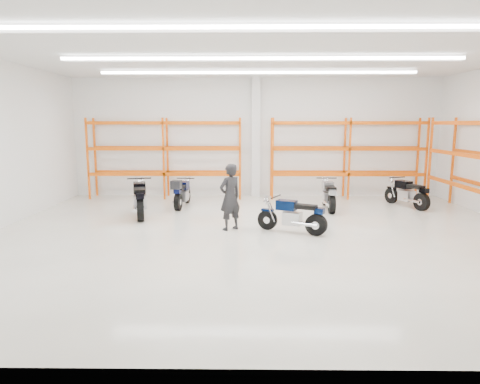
{
  "coord_description": "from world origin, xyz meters",
  "views": [
    {
      "loc": [
        -0.41,
        -10.55,
        2.82
      ],
      "look_at": [
        -0.54,
        0.5,
        1.02
      ],
      "focal_mm": 32.0,
      "sensor_mm": 36.0,
      "label": 1
    }
  ],
  "objects_px": {
    "standing_man": "(230,197)",
    "structural_column": "(256,138)",
    "motorcycle_main": "(295,216)",
    "motorcycle_back_a": "(140,200)",
    "motorcycle_back_d": "(408,194)",
    "motorcycle_back_c": "(329,196)",
    "motorcycle_back_b": "(181,193)"
  },
  "relations": [
    {
      "from": "standing_man",
      "to": "structural_column",
      "type": "xyz_separation_m",
      "value": [
        0.8,
        5.29,
        1.37
      ]
    },
    {
      "from": "motorcycle_main",
      "to": "motorcycle_back_a",
      "type": "distance_m",
      "value": 4.87
    },
    {
      "from": "motorcycle_main",
      "to": "motorcycle_back_d",
      "type": "xyz_separation_m",
      "value": [
        4.19,
        3.43,
        0.02
      ]
    },
    {
      "from": "motorcycle_back_a",
      "to": "structural_column",
      "type": "xyz_separation_m",
      "value": [
        3.6,
        3.66,
        1.73
      ]
    },
    {
      "from": "motorcycle_back_c",
      "to": "standing_man",
      "type": "xyz_separation_m",
      "value": [
        -3.12,
        -2.69,
        0.42
      ]
    },
    {
      "from": "motorcycle_back_c",
      "to": "motorcycle_back_d",
      "type": "xyz_separation_m",
      "value": [
        2.74,
        0.43,
        -0.01
      ]
    },
    {
      "from": "motorcycle_back_a",
      "to": "motorcycle_back_d",
      "type": "distance_m",
      "value": 8.79
    },
    {
      "from": "motorcycle_main",
      "to": "motorcycle_back_d",
      "type": "relative_size",
      "value": 0.93
    },
    {
      "from": "motorcycle_back_a",
      "to": "standing_man",
      "type": "height_order",
      "value": "standing_man"
    },
    {
      "from": "motorcycle_back_a",
      "to": "standing_man",
      "type": "bearing_deg",
      "value": -30.29
    },
    {
      "from": "motorcycle_back_d",
      "to": "structural_column",
      "type": "bearing_deg",
      "value": 156.75
    },
    {
      "from": "motorcycle_main",
      "to": "motorcycle_back_b",
      "type": "xyz_separation_m",
      "value": [
        -3.4,
        3.31,
        0.05
      ]
    },
    {
      "from": "structural_column",
      "to": "motorcycle_back_d",
      "type": "bearing_deg",
      "value": -23.25
    },
    {
      "from": "motorcycle_back_b",
      "to": "motorcycle_back_d",
      "type": "bearing_deg",
      "value": 0.89
    },
    {
      "from": "motorcycle_back_c",
      "to": "standing_man",
      "type": "bearing_deg",
      "value": -139.28
    },
    {
      "from": "motorcycle_back_a",
      "to": "structural_column",
      "type": "distance_m",
      "value": 5.42
    },
    {
      "from": "motorcycle_back_d",
      "to": "structural_column",
      "type": "distance_m",
      "value": 5.8
    },
    {
      "from": "standing_man",
      "to": "motorcycle_back_d",
      "type": "bearing_deg",
      "value": 169.89
    },
    {
      "from": "structural_column",
      "to": "motorcycle_main",
      "type": "bearing_deg",
      "value": -81.19
    },
    {
      "from": "motorcycle_back_b",
      "to": "motorcycle_back_c",
      "type": "relative_size",
      "value": 0.97
    },
    {
      "from": "motorcycle_back_d",
      "to": "motorcycle_back_a",
      "type": "bearing_deg",
      "value": -170.28
    },
    {
      "from": "motorcycle_main",
      "to": "motorcycle_back_a",
      "type": "relative_size",
      "value": 0.79
    },
    {
      "from": "motorcycle_back_a",
      "to": "motorcycle_back_b",
      "type": "xyz_separation_m",
      "value": [
        1.06,
        1.36,
        -0.03
      ]
    },
    {
      "from": "motorcycle_back_a",
      "to": "motorcycle_back_b",
      "type": "bearing_deg",
      "value": 52.09
    },
    {
      "from": "motorcycle_back_c",
      "to": "standing_man",
      "type": "distance_m",
      "value": 4.14
    },
    {
      "from": "motorcycle_main",
      "to": "motorcycle_back_c",
      "type": "relative_size",
      "value": 0.86
    },
    {
      "from": "motorcycle_main",
      "to": "motorcycle_back_d",
      "type": "distance_m",
      "value": 5.42
    },
    {
      "from": "motorcycle_back_a",
      "to": "motorcycle_back_c",
      "type": "relative_size",
      "value": 1.09
    },
    {
      "from": "standing_man",
      "to": "structural_column",
      "type": "distance_m",
      "value": 5.52
    },
    {
      "from": "motorcycle_main",
      "to": "motorcycle_back_a",
      "type": "bearing_deg",
      "value": 156.46
    },
    {
      "from": "motorcycle_back_d",
      "to": "motorcycle_main",
      "type": "bearing_deg",
      "value": -140.72
    },
    {
      "from": "motorcycle_back_d",
      "to": "structural_column",
      "type": "xyz_separation_m",
      "value": [
        -5.06,
        2.17,
        1.8
      ]
    }
  ]
}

